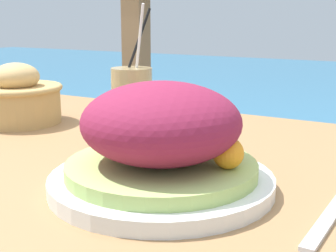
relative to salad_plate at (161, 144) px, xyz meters
name	(u,v)px	position (x,y,z in m)	size (l,w,h in m)	color
patio_table	(126,211)	(-0.12, 0.08, -0.15)	(1.28, 0.87, 0.74)	#997047
railing_fence	(268,71)	(-0.12, 0.81, 0.01)	(2.80, 0.08, 1.14)	#937551
salad_plate	(161,144)	(0.00, 0.00, 0.00)	(0.30, 0.30, 0.14)	silver
drink_glass	(132,104)	(-0.18, 0.19, 0.01)	(0.07, 0.08, 0.25)	tan
bread_basket	(17,98)	(-0.47, 0.19, -0.01)	(0.19, 0.19, 0.13)	tan
fork	(329,218)	(0.21, 0.01, -0.06)	(0.02, 0.18, 0.00)	silver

